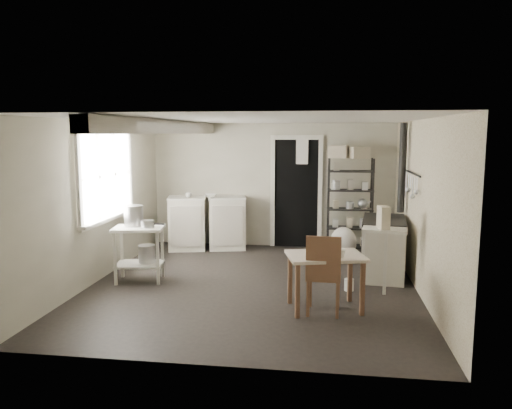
# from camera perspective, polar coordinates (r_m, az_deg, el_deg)

# --- Properties ---
(floor) EXTENTS (5.00, 5.00, 0.00)m
(floor) POSITION_cam_1_polar(r_m,az_deg,el_deg) (7.12, -0.34, -9.14)
(floor) COLOR black
(floor) RESTS_ON ground
(ceiling) EXTENTS (5.00, 5.00, 0.00)m
(ceiling) POSITION_cam_1_polar(r_m,az_deg,el_deg) (6.80, -0.36, 9.70)
(ceiling) COLOR silver
(ceiling) RESTS_ON wall_back
(wall_back) EXTENTS (4.50, 0.02, 2.30)m
(wall_back) POSITION_cam_1_polar(r_m,az_deg,el_deg) (9.33, 1.88, 2.20)
(wall_back) COLOR #B7B29C
(wall_back) RESTS_ON ground
(wall_front) EXTENTS (4.50, 0.02, 2.30)m
(wall_front) POSITION_cam_1_polar(r_m,az_deg,el_deg) (4.44, -5.03, -4.44)
(wall_front) COLOR #B7B29C
(wall_front) RESTS_ON ground
(wall_left) EXTENTS (0.02, 5.00, 2.30)m
(wall_left) POSITION_cam_1_polar(r_m,az_deg,el_deg) (7.52, -17.56, 0.39)
(wall_left) COLOR #B7B29C
(wall_left) RESTS_ON ground
(wall_right) EXTENTS (0.02, 5.00, 2.30)m
(wall_right) POSITION_cam_1_polar(r_m,az_deg,el_deg) (6.91, 18.44, -0.31)
(wall_right) COLOR #B7B29C
(wall_right) RESTS_ON ground
(window) EXTENTS (0.12, 1.76, 1.28)m
(window) POSITION_cam_1_polar(r_m,az_deg,el_deg) (7.66, -16.83, 3.19)
(window) COLOR silver
(window) RESTS_ON wall_left
(doorway) EXTENTS (0.96, 0.10, 2.08)m
(doorway) POSITION_cam_1_polar(r_m,az_deg,el_deg) (9.28, 4.62, 1.22)
(doorway) COLOR silver
(doorway) RESTS_ON ground
(ceiling_beam) EXTENTS (0.18, 5.00, 0.18)m
(ceiling_beam) POSITION_cam_1_polar(r_m,az_deg,el_deg) (7.07, -10.13, 8.71)
(ceiling_beam) COLOR silver
(ceiling_beam) RESTS_ON ceiling
(wallpaper_panel) EXTENTS (0.01, 5.00, 2.30)m
(wallpaper_panel) POSITION_cam_1_polar(r_m,az_deg,el_deg) (6.91, 18.36, -0.30)
(wallpaper_panel) COLOR beige
(wallpaper_panel) RESTS_ON wall_right
(utensil_rail) EXTENTS (0.06, 1.20, 0.44)m
(utensil_rail) POSITION_cam_1_polar(r_m,az_deg,el_deg) (7.45, 17.30, 3.42)
(utensil_rail) COLOR #ABABAD
(utensil_rail) RESTS_ON wall_right
(prep_table) EXTENTS (0.76, 0.60, 0.79)m
(prep_table) POSITION_cam_1_polar(r_m,az_deg,el_deg) (7.38, -13.19, -5.51)
(prep_table) COLOR silver
(prep_table) RESTS_ON ground
(stockpot) EXTENTS (0.36, 0.36, 0.30)m
(stockpot) POSITION_cam_1_polar(r_m,az_deg,el_deg) (7.39, -13.81, -1.25)
(stockpot) COLOR #ABABAD
(stockpot) RESTS_ON prep_table
(saucepan) EXTENTS (0.23, 0.23, 0.10)m
(saucepan) POSITION_cam_1_polar(r_m,az_deg,el_deg) (7.20, -12.28, -2.17)
(saucepan) COLOR #ABABAD
(saucepan) RESTS_ON prep_table
(bucket) EXTENTS (0.29, 0.29, 0.26)m
(bucket) POSITION_cam_1_polar(r_m,az_deg,el_deg) (7.41, -12.36, -5.56)
(bucket) COLOR #ABABAD
(bucket) RESTS_ON prep_table
(base_cabinets) EXTENTS (1.57, 0.94, 0.96)m
(base_cabinets) POSITION_cam_1_polar(r_m,az_deg,el_deg) (9.25, -5.60, -2.20)
(base_cabinets) COLOR beige
(base_cabinets) RESTS_ON ground
(mixing_bowl) EXTENTS (0.33, 0.33, 0.07)m
(mixing_bowl) POSITION_cam_1_polar(r_m,az_deg,el_deg) (9.11, -5.19, 0.80)
(mixing_bowl) COLOR silver
(mixing_bowl) RESTS_ON base_cabinets
(counter_cup) EXTENTS (0.12, 0.12, 0.09)m
(counter_cup) POSITION_cam_1_polar(r_m,az_deg,el_deg) (9.12, -7.71, 0.82)
(counter_cup) COLOR silver
(counter_cup) RESTS_ON base_cabinets
(shelf_rack) EXTENTS (0.81, 0.34, 1.68)m
(shelf_rack) POSITION_cam_1_polar(r_m,az_deg,el_deg) (8.98, 10.70, 0.55)
(shelf_rack) COLOR black
(shelf_rack) RESTS_ON ground
(shelf_jar) EXTENTS (0.08, 0.09, 0.19)m
(shelf_jar) POSITION_cam_1_polar(r_m,az_deg,el_deg) (8.90, 8.89, 3.22)
(shelf_jar) COLOR silver
(shelf_jar) RESTS_ON shelf_rack
(storage_box_a) EXTENTS (0.38, 0.34, 0.22)m
(storage_box_a) POSITION_cam_1_polar(r_m,az_deg,el_deg) (8.95, 9.43, 7.36)
(storage_box_a) COLOR beige
(storage_box_a) RESTS_ON shelf_rack
(storage_box_b) EXTENTS (0.37, 0.35, 0.19)m
(storage_box_b) POSITION_cam_1_polar(r_m,az_deg,el_deg) (8.87, 11.75, 7.17)
(storage_box_b) COLOR beige
(storage_box_b) RESTS_ON shelf_rack
(stove) EXTENTS (0.72, 1.16, 0.86)m
(stove) POSITION_cam_1_polar(r_m,az_deg,el_deg) (7.67, 14.34, -4.73)
(stove) COLOR beige
(stove) RESTS_ON ground
(stovepipe) EXTENTS (0.11, 0.11, 1.34)m
(stovepipe) POSITION_cam_1_polar(r_m,az_deg,el_deg) (7.96, 16.37, 4.03)
(stovepipe) COLOR black
(stovepipe) RESTS_ON stove
(side_ledge) EXTENTS (0.62, 0.40, 0.89)m
(side_ledge) POSITION_cam_1_polar(r_m,az_deg,el_deg) (6.80, 14.38, -6.46)
(side_ledge) COLOR silver
(side_ledge) RESTS_ON ground
(oats_box) EXTENTS (0.16, 0.22, 0.29)m
(oats_box) POSITION_cam_1_polar(r_m,az_deg,el_deg) (6.65, 14.36, -1.68)
(oats_box) COLOR beige
(oats_box) RESTS_ON side_ledge
(work_table) EXTENTS (1.02, 0.82, 0.68)m
(work_table) POSITION_cam_1_polar(r_m,az_deg,el_deg) (6.12, 7.90, -8.40)
(work_table) COLOR beige
(work_table) RESTS_ON ground
(table_cup) EXTENTS (0.14, 0.14, 0.10)m
(table_cup) POSITION_cam_1_polar(r_m,az_deg,el_deg) (5.90, 9.69, -4.75)
(table_cup) COLOR silver
(table_cup) RESTS_ON work_table
(chair) EXTENTS (0.42, 0.44, 0.96)m
(chair) POSITION_cam_1_polar(r_m,az_deg,el_deg) (5.98, 7.77, -7.75)
(chair) COLOR brown
(chair) RESTS_ON ground
(flour_sack) EXTENTS (0.50, 0.45, 0.54)m
(flour_sack) POSITION_cam_1_polar(r_m,az_deg,el_deg) (8.65, 9.93, -4.49)
(flour_sack) COLOR silver
(flour_sack) RESTS_ON ground
(floor_crock) EXTENTS (0.15, 0.15, 0.16)m
(floor_crock) POSITION_cam_1_polar(r_m,az_deg,el_deg) (6.96, 10.59, -9.04)
(floor_crock) COLOR silver
(floor_crock) RESTS_ON ground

